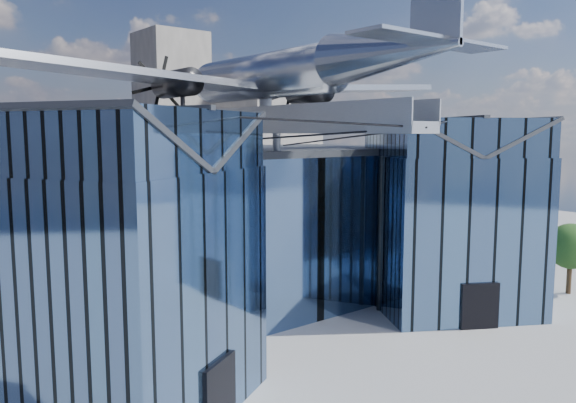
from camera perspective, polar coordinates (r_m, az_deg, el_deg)
ground_plane at (r=30.50m, az=2.42°, el=-13.92°), size 120.00×120.00×0.00m
museum at (r=33.52m, az=-4.09°, el=-2.20°), size 32.88×24.50×17.60m
bg_towers at (r=74.71m, az=-23.14°, el=5.76°), size 77.00×24.50×26.00m
tree_plaza_e at (r=42.48m, az=26.81°, el=-4.10°), size 3.74×3.74×4.83m
tree_side_e at (r=46.10m, az=20.10°, el=-2.53°), size 4.49×4.49×5.32m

